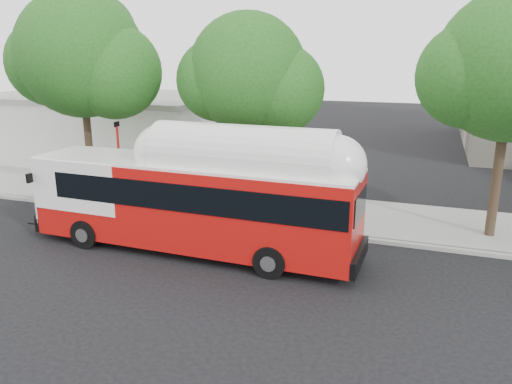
# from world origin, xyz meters

# --- Properties ---
(ground) EXTENTS (120.00, 120.00, 0.00)m
(ground) POSITION_xyz_m (0.00, 0.00, 0.00)
(ground) COLOR black
(ground) RESTS_ON ground
(sidewalk) EXTENTS (60.00, 5.00, 0.15)m
(sidewalk) POSITION_xyz_m (0.00, 6.50, 0.07)
(sidewalk) COLOR gray
(sidewalk) RESTS_ON ground
(curb_strip) EXTENTS (60.00, 0.30, 0.15)m
(curb_strip) POSITION_xyz_m (0.00, 3.90, 0.07)
(curb_strip) COLOR gray
(curb_strip) RESTS_ON ground
(red_curb_segment) EXTENTS (10.00, 0.32, 0.16)m
(red_curb_segment) POSITION_xyz_m (-3.00, 3.90, 0.08)
(red_curb_segment) COLOR maroon
(red_curb_segment) RESTS_ON ground
(street_tree_left) EXTENTS (6.67, 5.80, 9.74)m
(street_tree_left) POSITION_xyz_m (-8.53, 5.56, 6.60)
(street_tree_left) COLOR #2D2116
(street_tree_left) RESTS_ON ground
(street_tree_mid) EXTENTS (5.75, 5.00, 8.62)m
(street_tree_mid) POSITION_xyz_m (-0.59, 6.06, 5.91)
(street_tree_mid) COLOR #2D2116
(street_tree_mid) RESTS_ON ground
(low_commercial_bldg) EXTENTS (16.20, 10.20, 4.25)m
(low_commercial_bldg) POSITION_xyz_m (-14.00, 14.00, 2.15)
(low_commercial_bldg) COLOR silver
(low_commercial_bldg) RESTS_ON ground
(transit_bus) EXTENTS (12.73, 2.94, 3.75)m
(transit_bus) POSITION_xyz_m (-1.14, 0.91, 1.75)
(transit_bus) COLOR #B30F0C
(transit_bus) RESTS_ON ground
(signal_pole) EXTENTS (0.11, 0.37, 3.95)m
(signal_pole) POSITION_xyz_m (-6.74, 4.64, 2.03)
(signal_pole) COLOR red
(signal_pole) RESTS_ON ground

